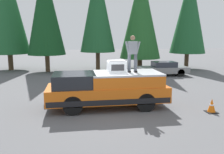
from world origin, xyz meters
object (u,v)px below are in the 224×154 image
at_px(pickup_truck, 107,89).
at_px(compressor_unit, 117,66).
at_px(person_on_truck_bed, 133,53).
at_px(parked_car_grey, 163,69).
at_px(traffic_cone, 212,106).

relative_size(pickup_truck, compressor_unit, 6.60).
xyz_separation_m(person_on_truck_bed, parked_car_grey, (8.15, -4.64, -1.97)).
bearing_deg(traffic_cone, person_on_truck_bed, 66.41).
xyz_separation_m(pickup_truck, parked_car_grey, (8.11, -5.80, -0.29)).
bearing_deg(pickup_truck, traffic_cone, -108.25).
height_order(compressor_unit, person_on_truck_bed, person_on_truck_bed).
relative_size(pickup_truck, person_on_truck_bed, 3.28).
relative_size(compressor_unit, person_on_truck_bed, 0.50).
bearing_deg(person_on_truck_bed, compressor_unit, 83.34).
relative_size(person_on_truck_bed, parked_car_grey, 0.41).
bearing_deg(parked_car_grey, person_on_truck_bed, 150.35).
relative_size(person_on_truck_bed, traffic_cone, 2.73).
bearing_deg(parked_car_grey, traffic_cone, 171.75).
distance_m(compressor_unit, person_on_truck_bed, 0.96).
xyz_separation_m(pickup_truck, person_on_truck_bed, (-0.04, -1.16, 1.68)).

